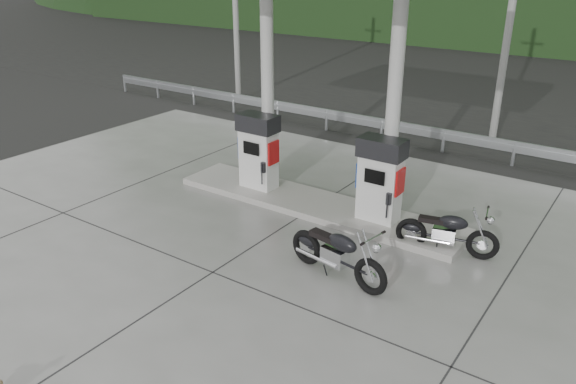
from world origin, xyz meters
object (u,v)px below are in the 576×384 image
Objects in this scene: gas_pump_left at (258,151)px; motorcycle_left at (337,254)px; gas_pump_right at (380,180)px; motorcycle_right at (447,232)px.

gas_pump_left is 4.29m from motorcycle_left.
gas_pump_right is 0.98× the size of motorcycle_right.
motorcycle_left is at bearing -135.09° from motorcycle_right.
gas_pump_right is 1.77m from motorcycle_right.
motorcycle_right is (1.63, -0.34, -0.62)m from gas_pump_right.
motorcycle_left is at bearing -33.39° from gas_pump_left.
gas_pump_right is 2.44m from motorcycle_left.
motorcycle_left is (3.55, -2.34, -0.57)m from gas_pump_left.
gas_pump_left is 1.00× the size of gas_pump_right.
gas_pump_left is 0.98× the size of motorcycle_right.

